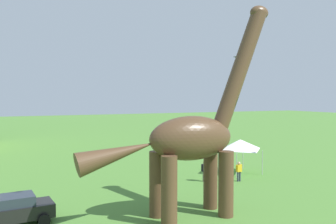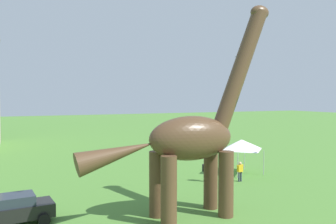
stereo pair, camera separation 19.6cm
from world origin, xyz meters
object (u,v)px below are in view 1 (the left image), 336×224
(dinosaur_sculpture, at_px, (191,138))
(festival_canopy_tent, at_px, (240,145))
(parked_sedan_left, at_px, (11,210))
(person_far_spectator, at_px, (239,169))
(kite_drifting, at_px, (239,57))
(person_vendor_side, at_px, (205,169))

(dinosaur_sculpture, relative_size, festival_canopy_tent, 3.89)
(parked_sedan_left, relative_size, festival_canopy_tent, 1.38)
(dinosaur_sculpture, height_order, festival_canopy_tent, dinosaur_sculpture)
(dinosaur_sculpture, distance_m, festival_canopy_tent, 12.39)
(dinosaur_sculpture, bearing_deg, festival_canopy_tent, 50.54)
(person_far_spectator, relative_size, festival_canopy_tent, 0.50)
(dinosaur_sculpture, xyz_separation_m, person_far_spectator, (7.45, 5.55, -3.48))
(dinosaur_sculpture, height_order, person_far_spectator, dinosaur_sculpture)
(person_far_spectator, relative_size, kite_drifting, 1.35)
(parked_sedan_left, distance_m, festival_canopy_tent, 19.26)
(person_vendor_side, xyz_separation_m, festival_canopy_tent, (4.39, 1.26, 1.55))
(kite_drifting, bearing_deg, festival_canopy_tent, -125.39)
(kite_drifting, bearing_deg, person_vendor_side, -138.61)
(parked_sedan_left, bearing_deg, kite_drifting, 22.39)
(person_vendor_side, distance_m, festival_canopy_tent, 4.82)
(dinosaur_sculpture, xyz_separation_m, parked_sedan_left, (-9.17, 2.84, -3.63))
(person_vendor_side, bearing_deg, parked_sedan_left, -176.89)
(dinosaur_sculpture, height_order, person_vendor_side, dinosaur_sculpture)
(festival_canopy_tent, relative_size, kite_drifting, 2.69)
(kite_drifting, bearing_deg, parked_sedan_left, -152.77)
(person_far_spectator, bearing_deg, person_vendor_side, 58.35)
(parked_sedan_left, height_order, festival_canopy_tent, festival_canopy_tent)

